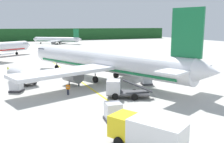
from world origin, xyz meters
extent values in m
cube|color=#B7B5AD|center=(0.00, 48.00, -0.10)|extent=(240.00, 320.00, 0.20)
cube|color=#19471E|center=(0.00, 140.33, 3.81)|extent=(216.00, 6.00, 7.61)
cylinder|color=white|center=(11.04, 17.66, 3.50)|extent=(17.51, 34.64, 3.80)
cone|color=white|center=(3.57, 35.35, 3.50)|extent=(4.26, 3.62, 3.61)
cone|color=white|center=(18.67, -0.39, 3.90)|extent=(4.22, 4.20, 3.23)
cube|color=#192333|center=(4.42, 33.32, 4.36)|extent=(3.91, 3.47, 0.60)
cube|color=white|center=(3.40, 12.26, 2.83)|extent=(16.70, 9.24, 0.50)
cylinder|color=slate|center=(5.22, 14.99, 1.63)|extent=(3.27, 3.80, 2.20)
cube|color=white|center=(20.24, 19.38, 2.83)|extent=(16.33, 11.94, 0.50)
cylinder|color=slate|center=(17.01, 19.97, 1.63)|extent=(3.27, 3.80, 2.20)
cube|color=#19723F|center=(17.46, 2.46, 8.65)|extent=(2.04, 4.19, 6.50)
cube|color=white|center=(17.46, 2.46, 3.90)|extent=(10.83, 7.00, 0.24)
cube|color=#19723F|center=(11.04, 17.66, 2.46)|extent=(15.94, 31.25, 0.36)
cylinder|color=black|center=(5.72, 30.26, 0.55)|extent=(0.75, 1.15, 1.10)
cylinder|color=gray|center=(5.72, 30.26, 1.35)|extent=(0.20, 0.20, 0.50)
cylinder|color=black|center=(9.23, 15.27, 0.55)|extent=(0.75, 1.15, 1.10)
cylinder|color=gray|center=(9.23, 15.27, 1.35)|extent=(0.20, 0.20, 0.50)
cylinder|color=black|center=(14.02, 17.29, 0.55)|extent=(0.75, 1.15, 1.10)
cylinder|color=gray|center=(14.02, 17.29, 1.35)|extent=(0.20, 0.20, 0.50)
cone|color=white|center=(3.30, 66.84, 2.90)|extent=(3.26, 3.59, 2.99)
cube|color=#192333|center=(1.74, 65.88, 3.61)|extent=(3.09, 3.32, 0.50)
cylinder|color=black|center=(-0.60, 64.44, 0.46)|extent=(0.93, 0.72, 0.91)
cylinder|color=gray|center=(-0.60, 64.44, 1.12)|extent=(0.17, 0.17, 0.41)
cylinder|color=white|center=(21.56, 108.64, 2.30)|extent=(20.89, 15.59, 2.50)
cone|color=white|center=(11.18, 115.85, 2.30)|extent=(2.65, 2.85, 2.38)
cone|color=white|center=(32.16, 101.27, 2.57)|extent=(2.94, 2.95, 2.13)
cube|color=#192333|center=(12.37, 115.02, 2.87)|extent=(2.51, 2.65, 0.40)
cube|color=white|center=(19.21, 102.94, 1.87)|extent=(9.28, 10.04, 0.33)
cylinder|color=slate|center=(19.26, 105.10, 1.08)|extent=(2.56, 2.39, 1.45)
cube|color=white|center=(26.08, 112.83, 1.87)|extent=(7.85, 10.76, 0.33)
cylinder|color=slate|center=(24.07, 112.02, 1.08)|extent=(2.56, 2.39, 1.45)
cube|color=#19723F|center=(30.48, 102.43, 5.70)|extent=(2.51, 1.85, 4.28)
cube|color=white|center=(30.48, 102.43, 2.57)|extent=(5.64, 6.83, 0.16)
cube|color=#19723F|center=(21.56, 108.64, 1.62)|extent=(18.88, 14.13, 0.24)
cylinder|color=black|center=(14.16, 113.78, 0.36)|extent=(0.73, 0.60, 0.72)
cylinder|color=gray|center=(14.16, 113.78, 0.89)|extent=(0.13, 0.13, 0.33)
cylinder|color=black|center=(21.39, 106.67, 0.36)|extent=(0.73, 0.60, 0.72)
cylinder|color=gray|center=(21.39, 106.67, 0.89)|extent=(0.13, 0.13, 0.33)
cylinder|color=black|center=(23.35, 109.48, 0.36)|extent=(0.73, 0.60, 0.72)
cylinder|color=gray|center=(23.35, 109.48, 0.89)|extent=(0.13, 0.13, 0.33)
cylinder|color=white|center=(34.23, 151.40, 1.93)|extent=(19.65, 7.23, 2.09)
cone|color=white|center=(24.05, 148.62, 1.93)|extent=(1.80, 2.26, 1.99)
cone|color=white|center=(44.63, 154.24, 2.15)|extent=(2.17, 2.18, 1.78)
cube|color=#192333|center=(25.21, 148.94, 2.40)|extent=(1.74, 2.06, 0.33)
cube|color=white|center=(36.62, 146.84, 1.56)|extent=(4.02, 9.11, 0.27)
cylinder|color=slate|center=(35.27, 148.03, 0.90)|extent=(2.02, 1.63, 1.21)
cube|color=white|center=(33.97, 156.54, 1.56)|extent=(5.65, 9.16, 0.27)
cylinder|color=slate|center=(33.41, 154.83, 0.90)|extent=(2.02, 1.63, 1.21)
cube|color=#0C66B2|center=(42.99, 153.79, 4.76)|extent=(2.39, 0.83, 3.57)
cube|color=white|center=(42.99, 153.79, 2.15)|extent=(3.20, 5.98, 0.13)
cube|color=#0C66B2|center=(34.23, 151.40, 1.35)|extent=(17.71, 6.61, 0.20)
cylinder|color=black|center=(26.97, 149.42, 0.30)|extent=(0.63, 0.35, 0.61)
cylinder|color=gray|center=(26.97, 149.42, 0.74)|extent=(0.11, 0.11, 0.28)
cylinder|color=black|center=(35.41, 150.24, 0.30)|extent=(0.63, 0.35, 0.61)
cylinder|color=gray|center=(35.41, 150.24, 0.74)|extent=(0.11, 0.11, 0.28)
cylinder|color=black|center=(34.65, 153.00, 0.30)|extent=(0.63, 0.35, 0.61)
cylinder|color=gray|center=(34.65, 153.00, 0.74)|extent=(0.11, 0.11, 0.28)
cube|color=yellow|center=(3.88, -6.32, 1.50)|extent=(2.80, 2.64, 1.80)
cube|color=#192333|center=(3.47, -5.57, 1.86)|extent=(1.66, 0.96, 0.94)
cube|color=white|center=(5.35, -8.97, 1.56)|extent=(3.98, 4.79, 1.92)
cube|color=#262628|center=(4.91, -8.18, 0.52)|extent=(4.28, 6.05, 0.16)
cylinder|color=black|center=(3.07, -7.11, 0.45)|extent=(0.68, 0.92, 0.90)
cylinder|color=black|center=(4.99, -6.05, 0.45)|extent=(0.68, 0.92, 0.90)
cylinder|color=black|center=(6.31, -8.44, 0.45)|extent=(0.68, 0.92, 0.90)
cube|color=white|center=(-1.25, 17.46, 1.50)|extent=(2.76, 2.57, 1.80)
cube|color=#192333|center=(-0.88, 16.69, 1.86)|extent=(1.70, 0.87, 0.94)
cylinder|color=silver|center=(-2.67, 20.42, 1.50)|extent=(3.58, 4.87, 1.80)
cube|color=#262628|center=(-2.28, 19.61, 0.52)|extent=(4.23, 6.59, 0.16)
cylinder|color=black|center=(-0.39, 18.21, 0.45)|extent=(0.64, 0.93, 0.90)
cylinder|color=black|center=(-2.37, 17.26, 0.45)|extent=(0.64, 0.93, 0.90)
cylinder|color=black|center=(-1.68, 20.90, 0.45)|extent=(0.64, 0.93, 0.90)
cylinder|color=black|center=(-3.66, 19.95, 0.45)|extent=(0.64, 0.93, 0.90)
cube|color=silver|center=(8.42, 5.92, 1.50)|extent=(2.61, 2.78, 1.80)
cube|color=#192333|center=(7.67, 6.31, 1.86)|extent=(0.92, 1.68, 0.94)
cube|color=#4C4C51|center=(10.93, 4.62, 0.72)|extent=(4.42, 3.71, 0.24)
cube|color=#2D2D33|center=(11.28, 4.44, 1.70)|extent=(3.93, 2.62, 1.69)
cube|color=#262628|center=(10.13, 5.04, 0.52)|extent=(5.71, 3.95, 0.16)
cylinder|color=black|center=(8.19, 4.80, 0.45)|extent=(0.93, 0.66, 0.90)
cylinder|color=black|center=(9.20, 6.76, 0.45)|extent=(0.93, 0.66, 0.90)
cylinder|color=black|center=(10.42, 3.65, 0.45)|extent=(0.93, 0.66, 0.90)
cylinder|color=black|center=(11.43, 5.60, 0.45)|extent=(0.93, 0.66, 0.90)
cube|color=#333338|center=(16.48, 10.52, 0.15)|extent=(2.06, 2.06, 0.30)
cube|color=#B2B7C1|center=(16.48, 10.52, 1.10)|extent=(1.82, 1.82, 1.61)
cube|color=#B2B7C1|center=(16.62, 11.01, 1.76)|extent=(1.60, 0.99, 0.55)
cube|color=#333338|center=(-3.39, 14.46, 0.15)|extent=(2.40, 2.40, 0.30)
cube|color=silver|center=(-3.39, 14.46, 1.04)|extent=(2.12, 2.12, 1.47)
cube|color=silver|center=(-2.92, 14.19, 1.62)|extent=(1.33, 1.68, 0.57)
cube|color=#333338|center=(5.00, -1.65, 0.15)|extent=(1.97, 1.97, 0.30)
cube|color=silver|center=(5.00, -1.65, 1.10)|extent=(1.75, 1.75, 1.59)
cube|color=silver|center=(5.07, -1.10, 1.74)|extent=(1.65, 0.83, 0.57)
cylinder|color=#191E33|center=(5.92, 14.09, 0.42)|extent=(0.14, 0.14, 0.84)
cylinder|color=#191E33|center=(5.96, 13.91, 0.42)|extent=(0.14, 0.14, 0.84)
cube|color=orange|center=(5.94, 14.00, 1.15)|extent=(0.32, 0.48, 0.63)
cube|color=silver|center=(5.94, 14.00, 1.18)|extent=(0.33, 0.49, 0.06)
sphere|color=tan|center=(5.94, 14.00, 1.58)|extent=(0.23, 0.23, 0.23)
cylinder|color=orange|center=(5.88, 14.26, 1.18)|extent=(0.09, 0.09, 0.60)
cylinder|color=orange|center=(6.01, 13.74, 1.18)|extent=(0.09, 0.09, 0.60)
cylinder|color=#191E33|center=(-4.17, 28.06, 0.44)|extent=(0.14, 0.14, 0.87)
cylinder|color=#191E33|center=(-4.14, 27.88, 0.44)|extent=(0.14, 0.14, 0.87)
cube|color=#CCE519|center=(-4.16, 27.97, 1.20)|extent=(0.27, 0.46, 0.65)
cube|color=silver|center=(-4.16, 27.97, 1.23)|extent=(0.28, 0.47, 0.06)
sphere|color=tan|center=(-4.16, 27.97, 1.65)|extent=(0.24, 0.24, 0.24)
cylinder|color=#CCE519|center=(-4.19, 28.24, 1.23)|extent=(0.09, 0.09, 0.62)
cylinder|color=#CCE519|center=(-4.12, 27.70, 1.23)|extent=(0.09, 0.09, 0.62)
cylinder|color=#191E33|center=(4.83, 15.78, 0.42)|extent=(0.14, 0.14, 0.84)
cylinder|color=#191E33|center=(4.77, 15.61, 0.42)|extent=(0.14, 0.14, 0.84)
cube|color=#CCE519|center=(4.80, 15.70, 1.15)|extent=(0.36, 0.49, 0.63)
cube|color=silver|center=(4.80, 15.70, 1.18)|extent=(0.37, 0.50, 0.06)
sphere|color=tan|center=(4.80, 15.70, 1.58)|extent=(0.23, 0.23, 0.23)
cylinder|color=#CCE519|center=(4.89, 15.95, 1.18)|extent=(0.09, 0.09, 0.60)
cylinder|color=#CCE519|center=(4.70, 15.44, 1.18)|extent=(0.09, 0.09, 0.60)
cylinder|color=#191E33|center=(3.18, 9.57, 0.41)|extent=(0.14, 0.14, 0.82)
cylinder|color=#191E33|center=(3.04, 9.69, 0.41)|extent=(0.14, 0.14, 0.82)
cube|color=orange|center=(3.11, 9.63, 1.13)|extent=(0.48, 0.45, 0.62)
cube|color=silver|center=(3.11, 9.63, 1.16)|extent=(0.49, 0.47, 0.06)
sphere|color=tan|center=(3.11, 9.63, 1.55)|extent=(0.22, 0.22, 0.22)
cylinder|color=orange|center=(3.32, 9.45, 1.16)|extent=(0.09, 0.09, 0.59)
cylinder|color=orange|center=(2.91, 9.81, 1.16)|extent=(0.09, 0.09, 0.59)
cube|color=yellow|center=(7.20, 12.66, 0.01)|extent=(0.30, 60.00, 0.01)
camera|label=1|loc=(-4.89, -23.81, 9.62)|focal=40.03mm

